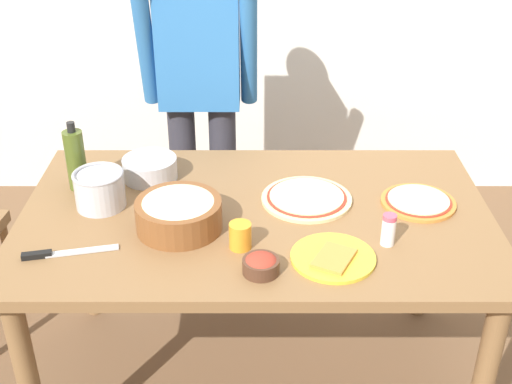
% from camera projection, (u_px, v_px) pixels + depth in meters
% --- Properties ---
extents(ground, '(8.00, 8.00, 0.00)m').
position_uv_depth(ground, '(256.00, 376.00, 2.63)').
color(ground, brown).
extents(dining_table, '(1.60, 0.96, 0.76)m').
position_uv_depth(dining_table, '(256.00, 234.00, 2.30)').
color(dining_table, brown).
rests_on(dining_table, ground).
extents(person_cook, '(0.49, 0.25, 1.62)m').
position_uv_depth(person_cook, '(200.00, 84.00, 2.82)').
color(person_cook, '#2D2D38').
rests_on(person_cook, ground).
extents(pizza_raw_on_board, '(0.32, 0.32, 0.02)m').
position_uv_depth(pizza_raw_on_board, '(307.00, 198.00, 2.32)').
color(pizza_raw_on_board, beige).
rests_on(pizza_raw_on_board, dining_table).
extents(pizza_cooked_on_tray, '(0.26, 0.26, 0.02)m').
position_uv_depth(pizza_cooked_on_tray, '(418.00, 202.00, 2.30)').
color(pizza_cooked_on_tray, '#C67A33').
rests_on(pizza_cooked_on_tray, dining_table).
extents(plate_with_slice, '(0.26, 0.26, 0.02)m').
position_uv_depth(plate_with_slice, '(333.00, 258.00, 2.01)').
color(plate_with_slice, gold).
rests_on(plate_with_slice, dining_table).
extents(popcorn_bowl, '(0.28, 0.28, 0.11)m').
position_uv_depth(popcorn_bowl, '(179.00, 212.00, 2.14)').
color(popcorn_bowl, brown).
rests_on(popcorn_bowl, dining_table).
extents(mixing_bowl_steel, '(0.20, 0.20, 0.08)m').
position_uv_depth(mixing_bowl_steel, '(150.00, 168.00, 2.45)').
color(mixing_bowl_steel, '#B7B7BC').
rests_on(mixing_bowl_steel, dining_table).
extents(small_sauce_bowl, '(0.11, 0.11, 0.06)m').
position_uv_depth(small_sauce_bowl, '(261.00, 264.00, 1.94)').
color(small_sauce_bowl, '#4C2D1E').
rests_on(small_sauce_bowl, dining_table).
extents(olive_oil_bottle, '(0.07, 0.07, 0.26)m').
position_uv_depth(olive_oil_bottle, '(76.00, 159.00, 2.35)').
color(olive_oil_bottle, '#47561E').
rests_on(olive_oil_bottle, dining_table).
extents(steel_pot, '(0.17, 0.17, 0.13)m').
position_uv_depth(steel_pot, '(100.00, 189.00, 2.26)').
color(steel_pot, '#B7B7BC').
rests_on(steel_pot, dining_table).
extents(cup_orange, '(0.07, 0.07, 0.08)m').
position_uv_depth(cup_orange, '(240.00, 236.00, 2.05)').
color(cup_orange, orange).
rests_on(cup_orange, dining_table).
extents(salt_shaker, '(0.04, 0.04, 0.11)m').
position_uv_depth(salt_shaker, '(388.00, 230.00, 2.06)').
color(salt_shaker, white).
rests_on(salt_shaker, dining_table).
extents(chef_knife, '(0.29, 0.09, 0.02)m').
position_uv_depth(chef_knife, '(58.00, 253.00, 2.03)').
color(chef_knife, silver).
rests_on(chef_knife, dining_table).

